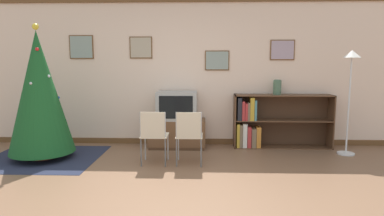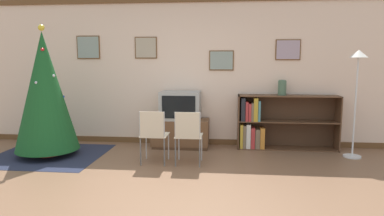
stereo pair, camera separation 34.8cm
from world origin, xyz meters
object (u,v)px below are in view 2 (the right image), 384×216
Objects in this scene: tv_console at (181,133)px; standing_lamp at (357,76)px; folding_chair_right at (188,134)px; television at (180,105)px; vase at (282,87)px; folding_chair_left at (154,134)px; christmas_tree at (45,92)px; bookshelf at (270,124)px.

standing_lamp is (2.87, -0.37, 1.07)m from tv_console.
television is at bearing 103.84° from folding_chair_right.
vase is at bearing 156.56° from standing_lamp.
folding_chair_left is at bearing -167.34° from standing_lamp.
folding_chair_right is 2.83m from standing_lamp.
christmas_tree is at bearing -167.08° from vase.
bookshelf is 1.01× the size of standing_lamp.
television is 0.87× the size of folding_chair_left.
bookshelf is 0.68m from vase.
folding_chair_left is 3.32m from standing_lamp.
standing_lamp reaches higher than bookshelf.
christmas_tree is 2.58× the size of folding_chair_left.
tv_console is 1.60m from bookshelf.
vase is at bearing 12.92° from christmas_tree.
folding_chair_right is at bearing -76.19° from tv_console.
television is at bearing 172.79° from standing_lamp.
vase is (0.20, 0.03, 0.65)m from bookshelf.
vase reaches higher than bookshelf.
folding_chair_left is (1.84, -0.28, -0.59)m from christmas_tree.
folding_chair_right is at bearing -164.89° from standing_lamp.
folding_chair_right is at bearing -139.09° from bookshelf.
tv_console is 1.12m from folding_chair_right.
christmas_tree is 2.09× the size of tv_console.
standing_lamp is at bearing 4.87° from christmas_tree.
standing_lamp reaches higher than folding_chair_right.
christmas_tree is 1.22× the size of bookshelf.
vase is (1.79, 0.10, 0.84)m from tv_console.
christmas_tree reaches higher than television.
bookshelf is at bearing 40.91° from folding_chair_right.
television is 0.87× the size of folding_chair_right.
television is 2.95m from standing_lamp.
christmas_tree is 2.98× the size of television.
tv_console is 1.12m from folding_chair_left.
television reaches higher than bookshelf.
standing_lamp is at bearing -19.10° from bookshelf.
tv_console is 1.24× the size of folding_chair_right.
christmas_tree is 3.84m from bookshelf.
standing_lamp is at bearing 15.11° from folding_chair_right.
vase is (2.05, 1.17, 0.62)m from folding_chair_left.
tv_console is 0.58× the size of bookshelf.
folding_chair_right reaches higher than tv_console.
tv_console is at bearing 20.59° from christmas_tree.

